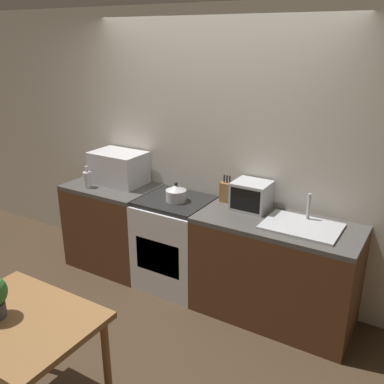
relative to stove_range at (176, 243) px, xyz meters
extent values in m
plane|color=#3D2D1E|center=(0.23, -0.68, -0.45)|extent=(16.00, 16.00, 0.00)
cube|color=beige|center=(0.23, 0.34, 0.85)|extent=(10.00, 0.06, 2.60)
cube|color=#4C2D19|center=(-0.78, 0.00, -0.02)|extent=(0.90, 0.62, 0.86)
cube|color=#474442|center=(-0.78, 0.00, 0.43)|extent=(0.90, 0.62, 0.04)
cube|color=#4C2D19|center=(1.01, 0.00, -0.02)|extent=(1.36, 0.62, 0.86)
cube|color=#474442|center=(1.01, 0.00, 0.43)|extent=(1.36, 0.62, 0.04)
cube|color=silver|center=(0.00, 0.00, -0.02)|extent=(0.66, 0.62, 0.86)
cube|color=black|center=(0.00, 0.00, 0.43)|extent=(0.63, 0.57, 0.04)
cube|color=black|center=(0.00, -0.30, -0.02)|extent=(0.47, 0.02, 0.32)
cylinder|color=#B7B7BC|center=(0.03, -0.03, 0.51)|extent=(0.19, 0.19, 0.11)
cone|color=#B7B7BC|center=(0.03, -0.03, 0.58)|extent=(0.18, 0.18, 0.05)
sphere|color=black|center=(0.03, -0.03, 0.62)|extent=(0.03, 0.03, 0.03)
cube|color=silver|center=(-0.76, 0.11, 0.61)|extent=(0.54, 0.37, 0.32)
cube|color=black|center=(-0.76, -0.08, 0.61)|extent=(0.47, 0.01, 0.26)
cylinder|color=silver|center=(-0.94, -0.17, 0.53)|extent=(0.08, 0.08, 0.16)
cylinder|color=silver|center=(-0.94, -0.17, 0.64)|extent=(0.03, 0.03, 0.06)
cube|color=brown|center=(0.43, 0.20, 0.54)|extent=(0.11, 0.08, 0.18)
cylinder|color=black|center=(0.41, 0.20, 0.67)|extent=(0.01, 0.01, 0.07)
cylinder|color=black|center=(0.43, 0.20, 0.67)|extent=(0.01, 0.01, 0.07)
cylinder|color=black|center=(0.46, 0.20, 0.67)|extent=(0.01, 0.01, 0.07)
cube|color=#ADAFB5|center=(0.70, 0.16, 0.58)|extent=(0.31, 0.27, 0.25)
cube|color=black|center=(0.70, 0.02, 0.58)|extent=(0.27, 0.01, 0.20)
cube|color=#ADAFB5|center=(1.20, 0.00, 0.46)|extent=(0.60, 0.43, 0.02)
cylinder|color=#ADAFB5|center=(1.20, 0.15, 0.58)|extent=(0.03, 0.03, 0.22)
cube|color=brown|center=(0.07, -1.82, 0.29)|extent=(0.93, 0.70, 0.04)
cylinder|color=brown|center=(-0.33, -1.52, -0.09)|extent=(0.05, 0.05, 0.72)
cylinder|color=brown|center=(0.48, -1.52, -0.09)|extent=(0.05, 0.05, 0.72)
camera|label=1|loc=(2.06, -3.09, 1.89)|focal=40.00mm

